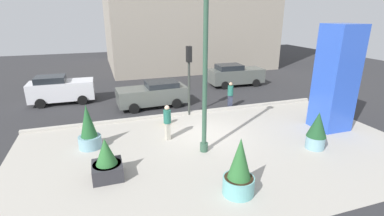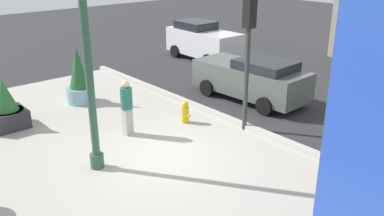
% 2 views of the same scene
% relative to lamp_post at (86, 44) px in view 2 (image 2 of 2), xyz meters
% --- Properties ---
extents(ground_plane, '(60.00, 60.00, 0.00)m').
position_rel_lamp_post_xyz_m(ground_plane, '(0.66, 5.73, -3.29)').
color(ground_plane, '#2D2D30').
extents(plaza_pavement, '(18.00, 10.00, 0.02)m').
position_rel_lamp_post_xyz_m(plaza_pavement, '(0.66, -0.27, -3.29)').
color(plaza_pavement, '#ADA89E').
rests_on(plaza_pavement, ground_plane).
extents(curb_strip, '(18.00, 0.24, 0.16)m').
position_rel_lamp_post_xyz_m(curb_strip, '(0.66, 4.85, -3.21)').
color(curb_strip, '#B7B2A8').
rests_on(curb_strip, ground_plane).
extents(lamp_post, '(0.44, 0.44, 6.75)m').
position_rel_lamp_post_xyz_m(lamp_post, '(0.00, 0.00, 0.00)').
color(lamp_post, '#335642').
rests_on(lamp_post, ground_plane).
extents(potted_plant_mid_plaza, '(1.02, 1.02, 2.09)m').
position_rel_lamp_post_xyz_m(potted_plant_mid_plaza, '(-4.85, 2.00, -2.41)').
color(potted_plant_mid_plaza, '#7AA8B7').
rests_on(potted_plant_mid_plaza, ground_plane).
extents(potted_plant_curbside, '(1.11, 1.11, 1.62)m').
position_rel_lamp_post_xyz_m(potted_plant_curbside, '(-4.21, -0.86, -2.61)').
color(potted_plant_curbside, '#2D2D33').
rests_on(potted_plant_curbside, ground_plane).
extents(fire_hydrant, '(0.36, 0.26, 0.75)m').
position_rel_lamp_post_xyz_m(fire_hydrant, '(-0.80, 3.69, -2.92)').
color(fire_hydrant, gold).
rests_on(fire_hydrant, ground_plane).
extents(traffic_light_far_side, '(0.28, 0.42, 4.13)m').
position_rel_lamp_post_xyz_m(traffic_light_far_side, '(0.85, 4.77, -0.48)').
color(traffic_light_far_side, '#333833').
rests_on(traffic_light_far_side, ground_plane).
extents(car_curb_west, '(4.53, 2.16, 1.63)m').
position_rel_lamp_post_xyz_m(car_curb_west, '(-0.89, 7.04, -2.45)').
color(car_curb_west, '#565B56').
rests_on(car_curb_west, ground_plane).
extents(car_intersection, '(4.17, 1.99, 1.90)m').
position_rel_lamp_post_xyz_m(car_intersection, '(-6.69, 9.84, -2.33)').
color(car_intersection, silver).
rests_on(car_intersection, ground_plane).
extents(pedestrian_crossing, '(0.41, 0.41, 1.76)m').
position_rel_lamp_post_xyz_m(pedestrian_crossing, '(-1.24, 1.76, -2.31)').
color(pedestrian_crossing, '#B2AD9E').
rests_on(pedestrian_crossing, ground_plane).
extents(pedestrian_on_sidewalk, '(0.41, 0.41, 1.70)m').
position_rel_lamp_post_xyz_m(pedestrian_on_sidewalk, '(3.80, 5.21, -2.35)').
color(pedestrian_on_sidewalk, '#33384C').
rests_on(pedestrian_on_sidewalk, ground_plane).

